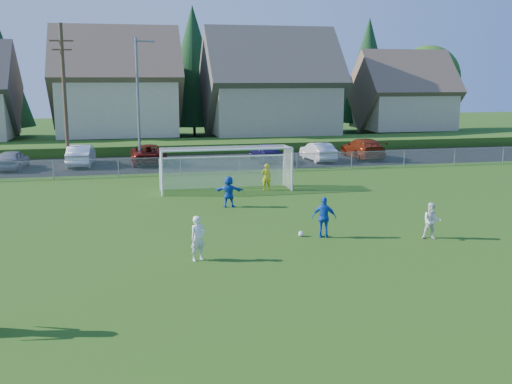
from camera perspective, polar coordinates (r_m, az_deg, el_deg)
ground at (r=19.21m, az=5.24°, el=-8.57°), size 160.00×160.00×0.00m
asphalt_lot at (r=45.53m, az=-5.33°, el=2.85°), size 60.00×60.00×0.00m
grass_embankment at (r=52.87m, az=-6.37°, el=4.39°), size 70.00×6.00×0.80m
soccer_ball at (r=24.46m, az=4.31°, el=-3.99°), size 0.22×0.22×0.22m
player_white_a at (r=21.23m, az=-5.55°, el=-4.41°), size 0.69×0.60×1.60m
player_white_b at (r=24.88m, az=16.38°, el=-2.66°), size 0.87×0.77×1.48m
player_blue_a at (r=24.23m, az=6.51°, el=-2.42°), size 1.05×0.73×1.66m
player_blue_b at (r=29.72m, az=-2.61°, el=0.04°), size 1.52×0.82×1.56m
goalkeeper at (r=34.13m, az=0.99°, el=1.45°), size 0.58×0.39×1.52m
car_a at (r=45.10m, az=-22.19°, el=2.88°), size 2.02×4.19×1.38m
car_b at (r=45.32m, az=-16.32°, el=3.39°), size 1.89×4.74×1.54m
car_c at (r=45.26m, az=-10.24°, el=3.59°), size 2.50×5.27×1.45m
car_e at (r=45.54m, az=0.93°, el=3.82°), size 1.89×4.36×1.46m
car_f at (r=46.21m, az=5.92°, el=3.84°), size 1.78×4.38×1.41m
car_g at (r=48.21m, az=10.13°, el=4.12°), size 2.38×5.50×1.58m
soccer_goal at (r=34.08m, az=-2.94°, el=2.90°), size 7.42×1.90×2.50m
chainlink_fence at (r=40.04m, az=-4.35°, el=2.65°), size 52.06×0.06×1.20m
streetlight at (r=43.27m, az=-11.11°, el=8.70°), size 1.38×0.18×9.00m
utility_pole at (r=44.41m, az=-17.77°, el=8.84°), size 1.60×0.26×10.00m
houses_row at (r=60.17m, az=-5.40°, el=11.82°), size 53.90×11.45×13.27m
tree_row at (r=66.29m, az=-6.90°, el=11.34°), size 65.98×12.36×13.80m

